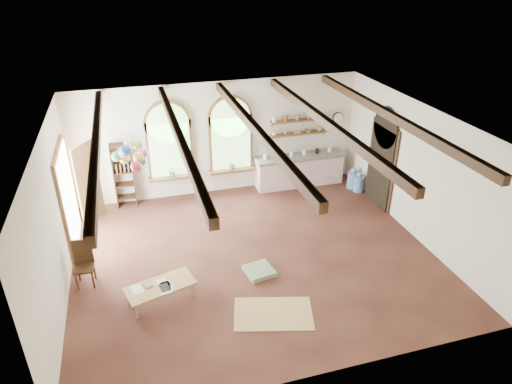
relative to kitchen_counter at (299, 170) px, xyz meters
name	(u,v)px	position (x,y,z in m)	size (l,w,h in m)	color
floor	(254,256)	(-2.30, -3.20, -0.48)	(8.00, 8.00, 0.00)	#542F22
ceiling_beams	(254,127)	(-2.30, -3.20, 2.62)	(6.20, 6.80, 0.18)	#3B2412
window_left	(169,143)	(-3.70, 0.23, 1.16)	(1.30, 0.28, 2.20)	brown
window_right	(231,137)	(-2.00, 0.23, 1.16)	(1.30, 0.28, 2.20)	brown
left_doorway	(68,199)	(-6.25, -1.40, 0.67)	(0.10, 1.90, 2.50)	brown
right_doorway	(381,167)	(1.65, -1.70, 0.62)	(0.10, 1.30, 2.40)	black
kitchen_counter	(299,170)	(0.00, 0.00, 0.00)	(2.68, 0.62, 0.94)	beige
wall_shelf_lower	(298,134)	(0.00, 0.18, 1.07)	(1.70, 0.24, 0.04)	brown
wall_shelf_upper	(299,120)	(0.00, 0.18, 1.47)	(1.70, 0.24, 0.04)	brown
wall_clock	(338,117)	(1.25, 0.25, 1.42)	(0.32, 0.32, 0.04)	black
bookshelf	(124,175)	(-5.00, 0.12, 0.42)	(0.53, 0.32, 1.80)	#3B2412
coffee_table	(160,287)	(-4.50, -4.14, -0.14)	(1.46, 0.97, 0.38)	#A37C4B
side_chair	(85,272)	(-5.95, -3.16, -0.19)	(0.42, 0.42, 0.99)	#3B2412
floor_mat	(273,314)	(-2.48, -5.13, -0.47)	(1.50, 0.93, 0.02)	tan
floor_cushion	(259,271)	(-2.37, -3.82, -0.43)	(0.58, 0.58, 0.10)	#6A875D
water_jug_a	(353,179)	(1.45, -0.65, -0.20)	(0.33, 0.33, 0.63)	#5989BF
water_jug_b	(359,183)	(1.52, -0.90, -0.22)	(0.31, 0.31, 0.60)	#5989BF
balloon_cluster	(132,154)	(-4.71, -2.00, 1.85)	(0.77, 0.84, 1.14)	silver
table_book	(144,286)	(-4.81, -4.09, -0.08)	(0.16, 0.23, 0.02)	olive
tablet	(164,288)	(-4.42, -4.24, -0.09)	(0.17, 0.25, 0.01)	black
potted_plant_left	(172,171)	(-3.70, 0.12, 0.37)	(0.27, 0.23, 0.30)	#598C4C
potted_plant_right	(232,164)	(-2.00, 0.12, 0.37)	(0.27, 0.23, 0.30)	#598C4C
shelf_cup_a	(274,134)	(-0.75, 0.18, 1.14)	(0.12, 0.10, 0.10)	white
shelf_cup_b	(286,133)	(-0.40, 0.18, 1.14)	(0.10, 0.10, 0.09)	beige
shelf_bowl_a	(297,132)	(-0.05, 0.18, 1.12)	(0.22, 0.22, 0.05)	beige
shelf_bowl_b	(308,131)	(0.30, 0.18, 1.12)	(0.20, 0.20, 0.06)	#8C664C
shelf_vase	(319,128)	(0.65, 0.18, 1.19)	(0.18, 0.18, 0.19)	slate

